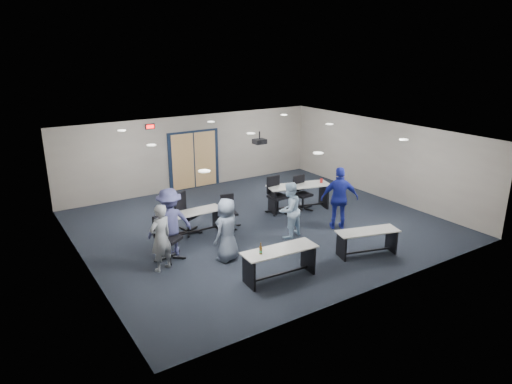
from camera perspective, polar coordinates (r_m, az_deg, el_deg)
floor at (r=13.62m, az=0.51°, el=-4.10°), size 10.00×10.00×0.00m
back_wall at (r=17.00m, az=-7.84°, el=4.97°), size 10.00×0.04×2.70m
front_wall at (r=9.94m, az=14.94°, el=-4.91°), size 10.00×0.04×2.70m
left_wall at (r=11.37m, az=-21.07°, el=-2.61°), size 0.04×9.00×2.70m
right_wall at (r=16.37m, az=15.37°, el=3.99°), size 0.04×9.00×2.70m
ceiling at (r=12.86m, az=0.55°, el=7.13°), size 10.00×9.00×0.04m
double_door at (r=17.04m, az=-7.75°, el=3.96°), size 2.00×0.07×2.20m
exit_sign at (r=16.15m, az=-13.11°, el=7.97°), size 0.32×0.07×0.18m
ceiling_projector at (r=13.49m, az=0.45°, el=6.36°), size 0.35×0.32×0.37m
ceiling_can_lights at (r=13.07m, az=-0.06°, el=7.17°), size 6.24×5.74×0.02m
table_front_left at (r=10.44m, az=2.93°, el=-8.27°), size 1.81×0.71×0.99m
table_front_right at (r=11.93m, az=13.73°, el=-5.63°), size 1.69×0.96×0.65m
table_back_left at (r=12.86m, az=-7.85°, el=-3.37°), size 1.71×0.59×0.69m
table_back_right at (r=14.75m, az=5.38°, el=-0.09°), size 2.15×1.16×0.97m
chair_back_a at (r=12.98m, az=-8.52°, el=-2.69°), size 1.00×1.00×1.17m
chair_back_b at (r=13.27m, az=-3.35°, el=-2.50°), size 0.72×0.72×0.97m
chair_back_c at (r=14.40m, az=2.74°, el=-0.42°), size 0.77×0.77×1.16m
chair_back_d at (r=14.77m, az=5.90°, el=-0.16°), size 0.72×0.72×1.10m
chair_loose_left at (r=11.49m, az=-10.86°, el=-5.58°), size 1.02×1.02×1.17m
person_gray at (r=10.90m, az=-11.83°, el=-5.62°), size 0.69×0.56×1.64m
person_plaid at (r=11.20m, az=-3.65°, el=-4.73°), size 0.92×0.78×1.60m
person_lightblue at (r=12.54m, az=4.19°, el=-2.27°), size 0.89×0.76×1.58m
person_navy at (r=13.29m, az=10.40°, el=-0.77°), size 1.14×0.95×1.83m
person_back at (r=11.61m, az=-10.70°, el=-3.75°), size 1.15×0.67×1.76m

